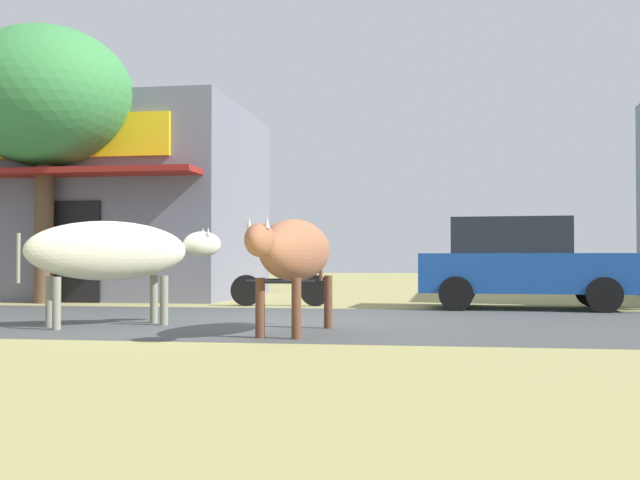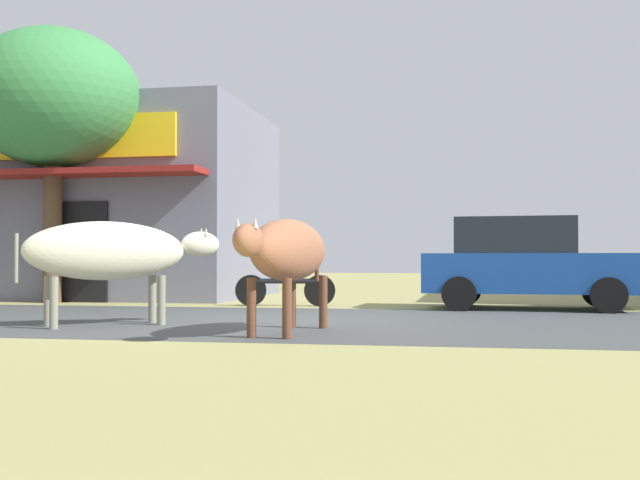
{
  "view_description": "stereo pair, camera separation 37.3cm",
  "coord_description": "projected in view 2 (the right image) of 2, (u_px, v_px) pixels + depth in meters",
  "views": [
    {
      "loc": [
        2.51,
        -11.36,
        0.9
      ],
      "look_at": [
        0.54,
        1.02,
        1.2
      ],
      "focal_mm": 44.97,
      "sensor_mm": 36.0,
      "label": 1
    },
    {
      "loc": [
        2.88,
        -11.29,
        0.9
      ],
      "look_at": [
        0.54,
        1.02,
        1.2
      ],
      "focal_mm": 44.97,
      "sensor_mm": 36.0,
      "label": 2
    }
  ],
  "objects": [
    {
      "name": "parked_hatchback_car",
      "position": [
        526.0,
        262.0,
        14.42
      ],
      "size": [
        3.86,
        2.13,
        1.64
      ],
      "color": "#194799",
      "rests_on": "ground"
    },
    {
      "name": "storefront_left_cafe",
      "position": [
        83.0,
        205.0,
        19.53
      ],
      "size": [
        8.54,
        6.21,
        4.42
      ],
      "color": "slate",
      "rests_on": "ground"
    },
    {
      "name": "cow_far_dark",
      "position": [
        288.0,
        251.0,
        9.69
      ],
      "size": [
        0.84,
        2.81,
        1.38
      ],
      "color": "#995E40",
      "rests_on": "ground"
    },
    {
      "name": "ground",
      "position": [
        270.0,
        321.0,
        11.61
      ],
      "size": [
        80.0,
        80.0,
        0.0
      ],
      "primitive_type": "plane",
      "color": "#9D9759"
    },
    {
      "name": "asphalt_road",
      "position": [
        270.0,
        321.0,
        11.61
      ],
      "size": [
        72.0,
        5.99,
        0.0
      ],
      "primitive_type": "cube",
      "color": "#434747",
      "rests_on": "ground"
    },
    {
      "name": "cow_near_brown",
      "position": [
        110.0,
        252.0,
        10.83
      ],
      "size": [
        2.4,
        2.05,
        1.41
      ],
      "color": "beige",
      "rests_on": "ground"
    },
    {
      "name": "parked_motorcycle",
      "position": [
        287.0,
        282.0,
        15.31
      ],
      "size": [
        1.92,
        0.31,
        1.05
      ],
      "color": "black",
      "rests_on": "ground"
    },
    {
      "name": "roadside_tree",
      "position": [
        53.0,
        100.0,
        16.57
      ],
      "size": [
        3.59,
        3.59,
        5.67
      ],
      "color": "brown",
      "rests_on": "ground"
    }
  ]
}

